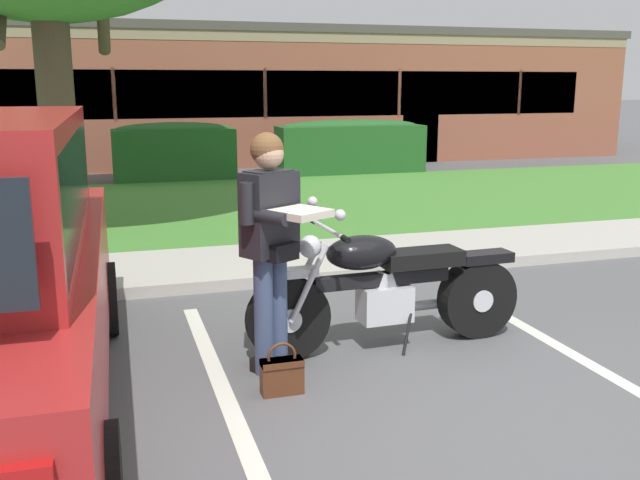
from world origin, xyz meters
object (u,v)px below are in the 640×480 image
at_px(handbag, 282,373).
at_px(hedge_center_right, 351,146).
at_px(motorcycle, 398,287).
at_px(rider_person, 272,234).
at_px(hedge_center_left, 174,151).
at_px(brick_building, 235,94).

height_order(handbag, hedge_center_right, hedge_center_right).
distance_m(motorcycle, handbag, 1.28).
height_order(rider_person, hedge_center_right, rider_person).
bearing_deg(hedge_center_left, hedge_center_right, -0.00).
bearing_deg(motorcycle, hedge_center_left, 93.90).
xyz_separation_m(motorcycle, handbag, (-1.08, -0.60, -0.34)).
bearing_deg(hedge_center_left, brick_building, 67.94).
xyz_separation_m(hedge_center_left, hedge_center_right, (3.90, -0.00, 0.00)).
bearing_deg(rider_person, hedge_center_right, 67.77).
xyz_separation_m(rider_person, handbag, (-0.03, -0.38, -0.86)).
bearing_deg(hedge_center_left, motorcycle, -86.10).
xyz_separation_m(rider_person, hedge_center_left, (0.35, 10.40, -0.36)).
relative_size(handbag, hedge_center_right, 0.11).
relative_size(hedge_center_left, hedge_center_right, 0.75).
relative_size(hedge_center_right, brick_building, 0.16).
relative_size(motorcycle, hedge_center_right, 0.68).
bearing_deg(brick_building, motorcycle, -96.01).
bearing_deg(handbag, motorcycle, 28.99).
bearing_deg(handbag, brick_building, 80.56).
relative_size(rider_person, hedge_center_left, 0.68).
bearing_deg(handbag, hedge_center_left, 87.95).
height_order(rider_person, hedge_center_left, rider_person).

